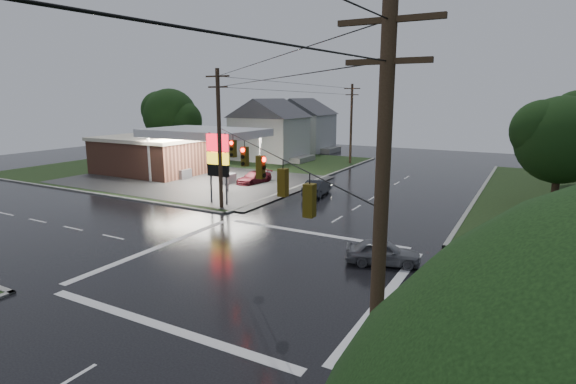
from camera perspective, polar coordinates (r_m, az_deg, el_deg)
The scene contains 15 objects.
ground at distance 24.16m, azimuth -4.04°, elevation -9.59°, with size 120.00×120.00×0.00m, color black.
grass_nw at distance 59.60m, azimuth -11.48°, elevation 3.27°, with size 36.00×36.00×0.08m, color black.
gas_station at distance 54.44m, azimuth -15.62°, elevation 4.92°, with size 26.20×18.00×5.60m.
pylon_sign at distance 37.44m, azimuth -8.91°, elevation 4.41°, with size 2.00×0.35×6.00m.
utility_pole_nw at distance 35.86m, azimuth -8.71°, elevation 6.84°, with size 2.20×0.32×11.00m.
utility_pole_se at distance 10.21m, azimuth 11.56°, elevation -6.35°, with size 2.20×0.32×11.00m.
utility_pole_n at distance 60.92m, azimuth 8.03°, elevation 8.72°, with size 2.20×0.32×10.50m.
traffic_signals at distance 22.56m, azimuth -4.27°, elevation 5.87°, with size 26.87×26.87×1.47m.
house_near at distance 64.25m, azimuth -2.32°, elevation 8.04°, with size 11.05×8.48×8.60m.
house_far at distance 75.19m, azimuth 1.82°, elevation 8.63°, with size 11.05×8.48×8.60m.
tree_nw_behind at distance 67.21m, azimuth -14.64°, elevation 9.36°, with size 8.93×7.60×10.00m.
tree_ne_near at distance 40.95m, azimuth 31.58°, elevation 5.61°, with size 7.99×6.80×8.98m.
car_north at distance 41.19m, azimuth 3.71°, elevation 0.59°, with size 1.54×4.41×1.45m, color black.
car_crossing at distance 24.91m, azimuth 11.95°, elevation -7.48°, with size 1.60×3.98×1.36m, color slate.
car_pump at distance 46.76m, azimuth -4.34°, elevation 1.83°, with size 1.75×4.31×1.25m, color #5A141D.
Camera 1 is at (12.31, -18.78, 8.90)m, focal length 28.00 mm.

